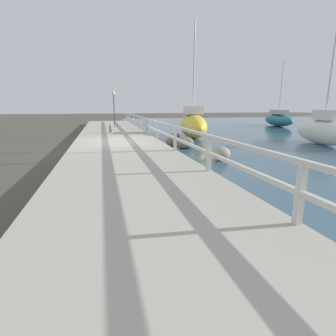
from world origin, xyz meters
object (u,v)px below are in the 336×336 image
Objects in this scene: mooring_bollard at (111,129)px; dock_lamp at (114,99)px; sailboat_teal at (278,119)px; sailboat_yellow at (193,125)px; sailboat_white at (323,131)px.

dock_lamp is (0.52, 5.22, 1.91)m from mooring_bollard.
sailboat_teal is 0.89× the size of sailboat_yellow.
sailboat_teal is at bearing 43.21° from sailboat_yellow.
sailboat_white is at bearing -29.03° from sailboat_yellow.
mooring_bollard is 5.59m from dock_lamp.
dock_lamp is at bearing 139.94° from sailboat_yellow.
mooring_bollard is 17.88m from sailboat_teal.
sailboat_teal is (16.17, 1.18, -1.83)m from dock_lamp.
sailboat_yellow reaches higher than dock_lamp.
sailboat_white is at bearing -46.31° from dock_lamp.
sailboat_white is 7.29m from sailboat_yellow.
sailboat_teal reaches higher than sailboat_white.
sailboat_yellow is (4.65, -5.89, -1.70)m from dock_lamp.
sailboat_yellow is at bearing -51.75° from dock_lamp.
sailboat_white is 0.87× the size of sailboat_yellow.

